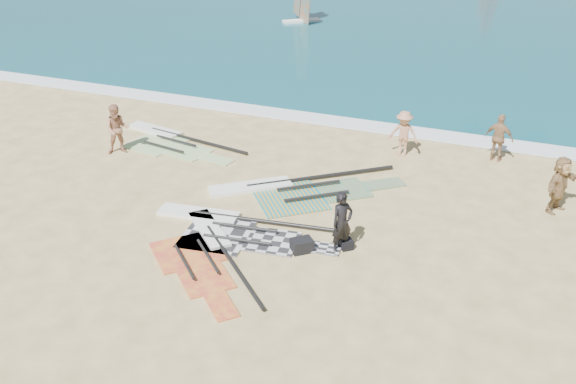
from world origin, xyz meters
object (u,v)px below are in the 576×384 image
at_px(rig_orange, 293,189).
at_px(beachgoer_right, 560,184).
at_px(gear_bag_near, 302,245).
at_px(person_wetsuit, 342,223).
at_px(rig_red, 205,251).
at_px(gear_bag_far, 345,243).
at_px(rig_green, 168,140).
at_px(beachgoer_mid, 403,133).
at_px(beachgoer_left, 117,129).
at_px(beachgoer_back, 499,138).
at_px(rig_grey, 230,227).

bearing_deg(rig_orange, beachgoer_right, -26.88).
distance_m(gear_bag_near, person_wetsuit, 1.25).
relative_size(rig_red, gear_bag_far, 10.04).
distance_m(rig_green, gear_bag_far, 9.63).
height_order(gear_bag_near, gear_bag_far, gear_bag_near).
bearing_deg(rig_green, beachgoer_right, 8.50).
xyz_separation_m(rig_red, beachgoer_mid, (3.43, 8.34, 0.77)).
height_order(beachgoer_left, beachgoer_right, beachgoer_left).
xyz_separation_m(rig_orange, beachgoer_mid, (2.59, 4.06, 0.77)).
bearing_deg(rig_red, beachgoer_left, -174.36).
xyz_separation_m(rig_green, beachgoer_back, (11.58, 2.72, 0.80)).
xyz_separation_m(rig_orange, beachgoer_left, (-6.87, 0.52, 0.85)).
distance_m(beachgoer_mid, beachgoer_right, 5.71).
bearing_deg(beachgoer_right, person_wetsuit, 160.43).
bearing_deg(beachgoer_right, gear_bag_near, 158.05).
relative_size(beachgoer_left, beachgoer_right, 1.04).
relative_size(gear_bag_near, beachgoer_left, 0.31).
bearing_deg(beachgoer_right, rig_green, 117.92).
distance_m(rig_red, beachgoer_left, 7.76).
xyz_separation_m(gear_bag_near, beachgoer_right, (6.23, 4.91, 0.69)).
relative_size(rig_grey, gear_bag_far, 12.76).
bearing_deg(beachgoer_mid, beachgoer_back, 16.89).
height_order(rig_grey, gear_bag_far, gear_bag_far).
distance_m(gear_bag_far, beachgoer_left, 9.97).
height_order(rig_grey, beachgoer_left, beachgoer_left).
height_order(rig_orange, beachgoer_mid, beachgoer_mid).
bearing_deg(beachgoer_mid, person_wetsuit, -87.17).
bearing_deg(rig_green, rig_red, -41.56).
bearing_deg(person_wetsuit, gear_bag_far, 24.27).
xyz_separation_m(gear_bag_near, beachgoer_mid, (1.06, 7.33, 0.64)).
bearing_deg(beachgoer_mid, beachgoer_right, -21.45).
distance_m(gear_bag_near, beachgoer_mid, 7.43).
bearing_deg(rig_green, person_wetsuit, -20.42).
distance_m(gear_bag_near, beachgoer_left, 9.24).
relative_size(rig_grey, rig_orange, 0.98).
bearing_deg(beachgoer_left, beachgoer_back, -15.96).
bearing_deg(beachgoer_left, rig_green, 21.72).
bearing_deg(rig_red, rig_orange, 123.07).
bearing_deg(gear_bag_near, beachgoer_right, 38.24).
distance_m(rig_grey, beachgoer_right, 9.72).
relative_size(rig_orange, beachgoer_left, 3.24).
height_order(rig_orange, beachgoer_back, beachgoer_back).
distance_m(gear_bag_near, beachgoer_back, 9.14).
relative_size(gear_bag_far, beachgoer_left, 0.25).
distance_m(rig_red, gear_bag_far, 3.76).
bearing_deg(rig_green, rig_grey, -34.36).
bearing_deg(gear_bag_far, beachgoer_right, 39.49).
bearing_deg(beachgoer_mid, rig_orange, -118.90).
height_order(rig_green, beachgoer_right, beachgoer_right).
height_order(beachgoer_mid, beachgoer_back, beachgoer_back).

